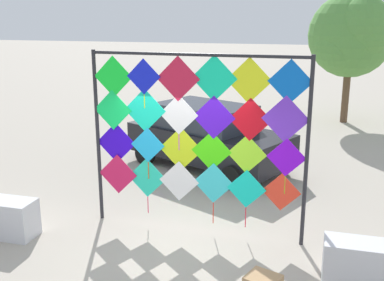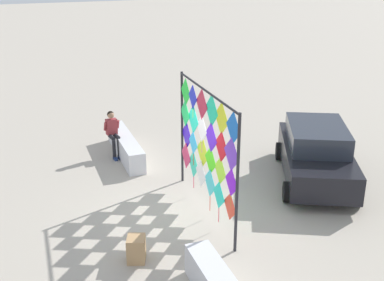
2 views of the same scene
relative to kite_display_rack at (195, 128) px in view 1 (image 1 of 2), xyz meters
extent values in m
plane|color=#ADA393|center=(-0.20, -0.71, -1.97)|extent=(120.00, 120.00, 0.00)
cylinder|color=#232328|center=(-1.92, 0.04, -0.32)|extent=(0.07, 0.07, 3.31)
cylinder|color=#232328|center=(1.95, -0.04, -0.32)|extent=(0.07, 0.07, 3.31)
cylinder|color=#232328|center=(0.01, 0.00, 1.29)|extent=(3.88, 0.14, 0.06)
cube|color=#D3194E|center=(-1.53, 0.02, -1.00)|extent=(0.78, 0.03, 0.78)
cube|color=#21D5AF|center=(-0.94, 0.02, -1.02)|extent=(0.77, 0.03, 0.77)
cylinder|color=#E51643|center=(-0.94, 0.03, -1.57)|extent=(0.02, 0.02, 0.34)
cube|color=white|center=(-0.30, -0.01, -1.02)|extent=(0.77, 0.03, 0.77)
cube|color=#34D0DB|center=(0.35, -0.02, -0.99)|extent=(0.75, 0.03, 0.75)
cylinder|color=red|center=(0.35, -0.01, -1.57)|extent=(0.02, 0.02, 0.41)
cube|color=#12DCC4|center=(0.95, -0.03, -1.04)|extent=(0.71, 0.03, 0.71)
cylinder|color=red|center=(0.95, -0.02, -1.58)|extent=(0.02, 0.02, 0.39)
cube|color=#F23A24|center=(1.56, -0.02, -1.04)|extent=(0.68, 0.03, 0.68)
cube|color=#2B07DA|center=(-1.55, 0.05, -0.39)|extent=(0.79, 0.03, 0.79)
cube|color=#1BAEF2|center=(-0.90, 0.00, -0.38)|extent=(0.66, 0.03, 0.66)
cylinder|color=#E55816|center=(-0.90, 0.01, -0.87)|extent=(0.02, 0.02, 0.33)
cube|color=#C6E019|center=(-0.27, 0.02, -0.41)|extent=(0.82, 0.03, 0.82)
cube|color=#40ED0F|center=(0.30, 0.01, -0.40)|extent=(0.74, 0.03, 0.74)
cylinder|color=#B816E5|center=(0.30, 0.02, -0.91)|extent=(0.02, 0.02, 0.28)
cube|color=#9EF328|center=(0.94, -0.01, -0.40)|extent=(0.70, 0.03, 0.70)
cube|color=#7C0CE9|center=(1.62, -0.03, -0.40)|extent=(0.68, 0.03, 0.68)
cylinder|color=#7DE516|center=(1.62, -0.02, -0.90)|extent=(0.02, 0.02, 0.32)
cube|color=#11E55F|center=(-1.58, 0.01, 0.24)|extent=(0.75, 0.03, 0.75)
cube|color=#12E3B6|center=(-0.95, 0.02, 0.27)|extent=(0.80, 0.03, 0.80)
cylinder|color=#E51643|center=(-0.95, 0.03, -0.34)|extent=(0.02, 0.02, 0.41)
cube|color=white|center=(-0.30, 0.01, 0.23)|extent=(0.73, 0.03, 0.73)
cylinder|color=#C716E5|center=(-0.30, 0.02, -0.28)|extent=(0.02, 0.02, 0.30)
cube|color=#4712D2|center=(0.34, 0.00, 0.21)|extent=(0.77, 0.03, 0.77)
cylinder|color=#ACE516|center=(0.34, 0.01, -0.28)|extent=(0.02, 0.02, 0.23)
cube|color=red|center=(0.98, -0.01, 0.21)|extent=(0.76, 0.03, 0.76)
cylinder|color=#16E5D8|center=(0.98, 0.00, -0.27)|extent=(0.02, 0.02, 0.22)
cube|color=#6B30D7|center=(1.57, -0.03, 0.26)|extent=(0.81, 0.03, 0.81)
cube|color=#13F034|center=(-1.54, 0.02, 0.86)|extent=(0.76, 0.03, 0.76)
cylinder|color=#E516C6|center=(-1.54, 0.03, 0.33)|extent=(0.02, 0.02, 0.31)
cube|color=#1220E1|center=(-0.95, 0.00, 0.88)|extent=(0.64, 0.03, 0.64)
cylinder|color=yellow|center=(-0.95, 0.01, 0.44)|extent=(0.02, 0.02, 0.25)
cube|color=red|center=(-0.31, 0.00, 0.87)|extent=(0.80, 0.03, 0.80)
cylinder|color=#16E5BF|center=(-0.31, 0.01, 0.33)|extent=(0.02, 0.02, 0.29)
cube|color=#10EBA8|center=(0.33, 0.01, 0.89)|extent=(0.81, 0.03, 0.81)
cube|color=#EBF71D|center=(0.94, 0.00, 0.88)|extent=(0.79, 0.03, 0.79)
cube|color=blue|center=(1.61, -0.02, 0.89)|extent=(0.74, 0.03, 0.74)
cylinder|color=orange|center=(1.61, -0.01, 0.41)|extent=(0.02, 0.02, 0.22)
cube|color=black|center=(-0.64, 3.75, -1.30)|extent=(4.68, 3.52, 0.77)
cube|color=#282D38|center=(-0.78, 3.82, -0.61)|extent=(2.87, 2.50, 0.61)
cylinder|color=black|center=(1.08, 3.95, -1.68)|extent=(0.61, 0.45, 0.57)
cylinder|color=black|center=(0.29, 2.29, -1.68)|extent=(0.61, 0.45, 0.57)
cylinder|color=black|center=(-1.56, 5.21, -1.68)|extent=(0.61, 0.45, 0.57)
cylinder|color=black|center=(-2.35, 3.55, -1.68)|extent=(0.61, 0.45, 0.57)
cylinder|color=brown|center=(3.02, 10.38, -0.82)|extent=(0.26, 0.26, 2.30)
sphere|color=#569342|center=(3.02, 10.38, 1.24)|extent=(3.03, 3.03, 3.03)
sphere|color=#569342|center=(2.68, 9.95, 0.90)|extent=(1.95, 1.95, 1.95)
sphere|color=#569342|center=(3.36, 9.75, 1.59)|extent=(1.99, 1.99, 1.99)
sphere|color=#569342|center=(3.53, 9.65, 1.33)|extent=(1.63, 1.63, 1.63)
camera|label=1|loc=(2.09, -7.74, 1.93)|focal=43.62mm
camera|label=2|loc=(10.50, -4.23, 4.38)|focal=45.65mm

